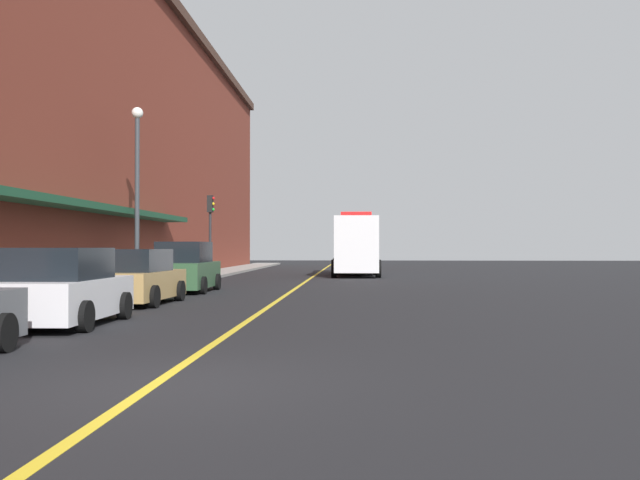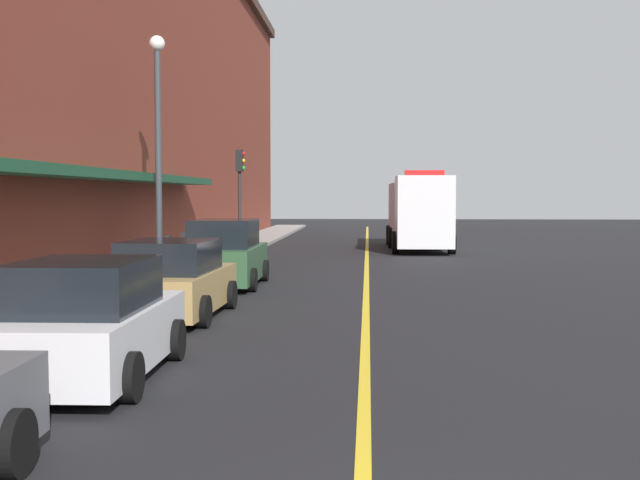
{
  "view_description": "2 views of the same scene",
  "coord_description": "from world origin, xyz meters",
  "px_view_note": "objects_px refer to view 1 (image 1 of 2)",
  "views": [
    {
      "loc": [
        2.48,
        -8.62,
        1.69
      ],
      "look_at": [
        1.29,
        14.26,
        1.93
      ],
      "focal_mm": 39.35,
      "sensor_mm": 36.0,
      "label": 1
    },
    {
      "loc": [
        0.04,
        -4.58,
        2.57
      ],
      "look_at": [
        -1.78,
        25.52,
        0.87
      ],
      "focal_mm": 44.68,
      "sensor_mm": 36.0,
      "label": 2
    }
  ],
  "objects_px": {
    "traffic_light_near": "(210,220)",
    "parked_car_3": "(185,269)",
    "box_truck": "(355,246)",
    "parked_car_2": "(135,278)",
    "parking_meter_0": "(141,264)",
    "parking_meter_1": "(156,263)",
    "street_lamp_left": "(137,177)",
    "parked_car_1": "(62,289)"
  },
  "relations": [
    {
      "from": "parked_car_2",
      "to": "traffic_light_near",
      "type": "xyz_separation_m",
      "value": [
        -1.24,
        16.51,
        2.39
      ]
    },
    {
      "from": "parked_car_2",
      "to": "box_truck",
      "type": "relative_size",
      "value": 0.46
    },
    {
      "from": "parking_meter_0",
      "to": "street_lamp_left",
      "type": "bearing_deg",
      "value": 113.51
    },
    {
      "from": "parked_car_1",
      "to": "parking_meter_0",
      "type": "xyz_separation_m",
      "value": [
        -1.49,
        10.35,
        0.27
      ]
    },
    {
      "from": "box_truck",
      "to": "parking_meter_1",
      "type": "distance_m",
      "value": 17.02
    },
    {
      "from": "parked_car_2",
      "to": "box_truck",
      "type": "distance_m",
      "value": 22.66
    },
    {
      "from": "parked_car_2",
      "to": "parked_car_3",
      "type": "bearing_deg",
      "value": 0.69
    },
    {
      "from": "parked_car_1",
      "to": "street_lamp_left",
      "type": "xyz_separation_m",
      "value": [
        -2.09,
        11.73,
        3.61
      ]
    },
    {
      "from": "parked_car_3",
      "to": "box_truck",
      "type": "height_order",
      "value": "box_truck"
    },
    {
      "from": "parked_car_2",
      "to": "traffic_light_near",
      "type": "bearing_deg",
      "value": 5.79
    },
    {
      "from": "parked_car_2",
      "to": "parking_meter_0",
      "type": "distance_m",
      "value": 4.91
    },
    {
      "from": "parking_meter_0",
      "to": "parking_meter_1",
      "type": "distance_m",
      "value": 1.84
    },
    {
      "from": "parked_car_3",
      "to": "traffic_light_near",
      "type": "xyz_separation_m",
      "value": [
        -1.32,
        10.78,
        2.28
      ]
    },
    {
      "from": "parked_car_3",
      "to": "box_truck",
      "type": "distance_m",
      "value": 17.21
    },
    {
      "from": "parking_meter_1",
      "to": "street_lamp_left",
      "type": "distance_m",
      "value": 3.42
    },
    {
      "from": "street_lamp_left",
      "to": "parking_meter_0",
      "type": "bearing_deg",
      "value": -66.49
    },
    {
      "from": "box_truck",
      "to": "traffic_light_near",
      "type": "height_order",
      "value": "traffic_light_near"
    },
    {
      "from": "box_truck",
      "to": "parked_car_2",
      "type": "bearing_deg",
      "value": -17.46
    },
    {
      "from": "parked_car_1",
      "to": "parking_meter_1",
      "type": "relative_size",
      "value": 3.12
    },
    {
      "from": "parked_car_1",
      "to": "traffic_light_near",
      "type": "xyz_separation_m",
      "value": [
        -1.43,
        22.14,
        2.37
      ]
    },
    {
      "from": "parked_car_2",
      "to": "parking_meter_1",
      "type": "xyz_separation_m",
      "value": [
        -1.3,
        6.57,
        0.29
      ]
    },
    {
      "from": "parked_car_1",
      "to": "box_truck",
      "type": "xyz_separation_m",
      "value": [
        6.28,
        27.32,
        0.95
      ]
    },
    {
      "from": "parked_car_3",
      "to": "street_lamp_left",
      "type": "bearing_deg",
      "value": 78.92
    },
    {
      "from": "parking_meter_1",
      "to": "traffic_light_near",
      "type": "relative_size",
      "value": 0.31
    },
    {
      "from": "traffic_light_near",
      "to": "parking_meter_1",
      "type": "bearing_deg",
      "value": -90.35
    },
    {
      "from": "parking_meter_0",
      "to": "parking_meter_1",
      "type": "bearing_deg",
      "value": 90.0
    },
    {
      "from": "parked_car_3",
      "to": "parking_meter_0",
      "type": "distance_m",
      "value": 1.72
    },
    {
      "from": "street_lamp_left",
      "to": "parked_car_1",
      "type": "bearing_deg",
      "value": -79.88
    },
    {
      "from": "parking_meter_1",
      "to": "box_truck",
      "type": "bearing_deg",
      "value": 62.81
    },
    {
      "from": "box_truck",
      "to": "parking_meter_1",
      "type": "bearing_deg",
      "value": -28.04
    },
    {
      "from": "parked_car_1",
      "to": "traffic_light_near",
      "type": "relative_size",
      "value": 0.97
    },
    {
      "from": "parking_meter_1",
      "to": "traffic_light_near",
      "type": "height_order",
      "value": "traffic_light_near"
    },
    {
      "from": "parked_car_2",
      "to": "box_truck",
      "type": "bearing_deg",
      "value": -15.1
    },
    {
      "from": "street_lamp_left",
      "to": "traffic_light_near",
      "type": "relative_size",
      "value": 1.61
    },
    {
      "from": "parked_car_1",
      "to": "parking_meter_1",
      "type": "xyz_separation_m",
      "value": [
        -1.49,
        12.2,
        0.27
      ]
    },
    {
      "from": "parked_car_2",
      "to": "parking_meter_0",
      "type": "bearing_deg",
      "value": 16.87
    },
    {
      "from": "parked_car_2",
      "to": "box_truck",
      "type": "xyz_separation_m",
      "value": [
        6.47,
        21.7,
        0.97
      ]
    },
    {
      "from": "street_lamp_left",
      "to": "traffic_light_near",
      "type": "xyz_separation_m",
      "value": [
        0.66,
        10.41,
        -1.24
      ]
    },
    {
      "from": "parking_meter_0",
      "to": "street_lamp_left",
      "type": "relative_size",
      "value": 0.19
    },
    {
      "from": "parked_car_1",
      "to": "box_truck",
      "type": "bearing_deg",
      "value": -14.23
    },
    {
      "from": "parked_car_3",
      "to": "parking_meter_1",
      "type": "distance_m",
      "value": 1.62
    },
    {
      "from": "traffic_light_near",
      "to": "parked_car_3",
      "type": "bearing_deg",
      "value": -83.02
    }
  ]
}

